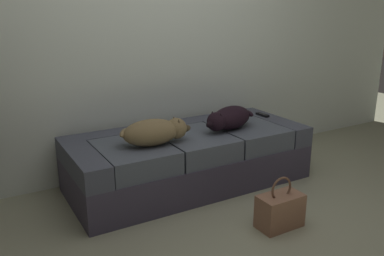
# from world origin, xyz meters

# --- Properties ---
(ground_plane) EXTENTS (10.00, 10.00, 0.00)m
(ground_plane) POSITION_xyz_m (0.00, 0.00, 0.00)
(ground_plane) COLOR gray
(back_wall) EXTENTS (6.40, 0.10, 2.80)m
(back_wall) POSITION_xyz_m (0.00, 1.64, 1.40)
(back_wall) COLOR silver
(back_wall) RESTS_ON ground
(couch) EXTENTS (2.04, 0.86, 0.47)m
(couch) POSITION_xyz_m (0.00, 1.10, 0.23)
(couch) COLOR #3E384A
(couch) RESTS_ON ground
(dog_tan) EXTENTS (0.60, 0.29, 0.20)m
(dog_tan) POSITION_xyz_m (-0.38, 0.95, 0.57)
(dog_tan) COLOR olive
(dog_tan) RESTS_ON couch
(dog_dark) EXTENTS (0.56, 0.36, 0.20)m
(dog_dark) POSITION_xyz_m (0.34, 1.00, 0.57)
(dog_dark) COLOR black
(dog_dark) RESTS_ON couch
(tv_remote) EXTENTS (0.05, 0.15, 0.02)m
(tv_remote) POSITION_xyz_m (0.89, 1.21, 0.48)
(tv_remote) COLOR black
(tv_remote) RESTS_ON couch
(handbag) EXTENTS (0.32, 0.18, 0.38)m
(handbag) POSITION_xyz_m (0.19, 0.14, 0.13)
(handbag) COLOR #8C5F47
(handbag) RESTS_ON ground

